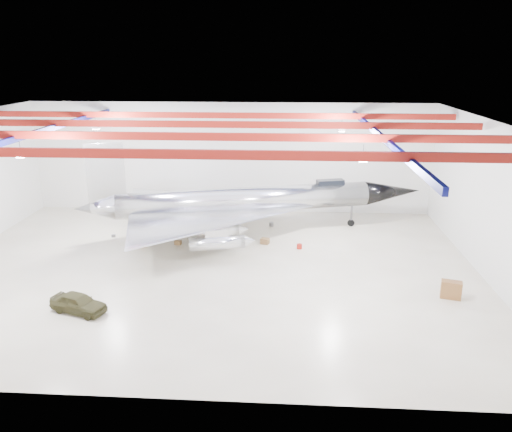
{
  "coord_description": "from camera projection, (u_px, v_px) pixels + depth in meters",
  "views": [
    {
      "loc": [
        5.72,
        -34.22,
        15.19
      ],
      "look_at": [
        3.42,
        2.0,
        3.6
      ],
      "focal_mm": 35.0,
      "sensor_mm": 36.0,
      "label": 1
    }
  ],
  "objects": [
    {
      "name": "ceiling_structure",
      "position": [
        205.0,
        131.0,
        34.36
      ],
      "size": [
        39.5,
        29.5,
        1.08
      ],
      "color": "maroon",
      "rests_on": "ceiling"
    },
    {
      "name": "jet_aircraft",
      "position": [
        245.0,
        203.0,
        44.22
      ],
      "size": [
        30.77,
        21.85,
        8.54
      ],
      "rotation": [
        0.0,
        0.0,
        0.26
      ],
      "color": "silver",
      "rests_on": "floor"
    },
    {
      "name": "floor",
      "position": [
        209.0,
        269.0,
        37.5
      ],
      "size": [
        40.0,
        40.0,
        0.0
      ],
      "primitive_type": "plane",
      "color": "#BAAF94",
      "rests_on": "ground"
    },
    {
      "name": "spares_box",
      "position": [
        271.0,
        224.0,
        46.89
      ],
      "size": [
        0.54,
        0.54,
        0.37
      ],
      "primitive_type": "cylinder",
      "rotation": [
        0.0,
        0.0,
        -0.43
      ],
      "color": "#59595B",
      "rests_on": "floor"
    },
    {
      "name": "parts_bin",
      "position": [
        265.0,
        241.0,
        42.45
      ],
      "size": [
        0.82,
        0.74,
        0.48
      ],
      "primitive_type": "cube",
      "rotation": [
        0.0,
        0.0,
        -0.32
      ],
      "color": "olive",
      "rests_on": "floor"
    },
    {
      "name": "desk",
      "position": [
        451.0,
        290.0,
        32.76
      ],
      "size": [
        1.43,
        0.98,
        1.2
      ],
      "primitive_type": "cube",
      "rotation": [
        0.0,
        0.0,
        -0.27
      ],
      "color": "brown",
      "rests_on": "floor"
    },
    {
      "name": "oil_barrel",
      "position": [
        178.0,
        243.0,
        42.27
      ],
      "size": [
        0.62,
        0.55,
        0.36
      ],
      "primitive_type": "cube",
      "rotation": [
        0.0,
        0.0,
        -0.3
      ],
      "color": "olive",
      "rests_on": "floor"
    },
    {
      "name": "crate_small",
      "position": [
        114.0,
        236.0,
        44.06
      ],
      "size": [
        0.36,
        0.31,
        0.23
      ],
      "primitive_type": "cube",
      "rotation": [
        0.0,
        0.0,
        0.16
      ],
      "color": "#59595B",
      "rests_on": "floor"
    },
    {
      "name": "wall_right",
      "position": [
        492.0,
        203.0,
        34.62
      ],
      "size": [
        0.0,
        30.0,
        30.0
      ],
      "primitive_type": "plane",
      "rotation": [
        1.57,
        0.0,
        -1.57
      ],
      "color": "silver",
      "rests_on": "floor"
    },
    {
      "name": "jeep",
      "position": [
        78.0,
        303.0,
        30.95
      ],
      "size": [
        3.95,
        2.56,
        1.25
      ],
      "primitive_type": "imported",
      "rotation": [
        0.0,
        0.0,
        1.25
      ],
      "color": "#3A371D",
      "rests_on": "floor"
    },
    {
      "name": "toolbox_red",
      "position": [
        171.0,
        235.0,
        44.29
      ],
      "size": [
        0.48,
        0.42,
        0.28
      ],
      "primitive_type": "cube",
      "rotation": [
        0.0,
        0.0,
        0.3
      ],
      "color": "#A71A10",
      "rests_on": "floor"
    },
    {
      "name": "crate_ply",
      "position": [
        143.0,
        245.0,
        41.7
      ],
      "size": [
        0.49,
        0.4,
        0.32
      ],
      "primitive_type": "cube",
      "rotation": [
        0.0,
        0.0,
        0.09
      ],
      "color": "olive",
      "rests_on": "floor"
    },
    {
      "name": "tool_chest",
      "position": [
        299.0,
        246.0,
        41.37
      ],
      "size": [
        0.53,
        0.53,
        0.39
      ],
      "primitive_type": "cylinder",
      "rotation": [
        0.0,
        0.0,
        0.26
      ],
      "color": "#A71A10",
      "rests_on": "floor"
    },
    {
      "name": "wall_back",
      "position": [
        230.0,
        158.0,
        50.09
      ],
      "size": [
        40.0,
        0.0,
        40.0
      ],
      "primitive_type": "plane",
      "rotation": [
        1.57,
        0.0,
        0.0
      ],
      "color": "silver",
      "rests_on": "floor"
    },
    {
      "name": "ceiling",
      "position": [
        204.0,
        121.0,
        34.15
      ],
      "size": [
        40.0,
        40.0,
        0.0
      ],
      "primitive_type": "plane",
      "rotation": [
        3.14,
        0.0,
        0.0
      ],
      "color": "#0A0F38",
      "rests_on": "wall_back"
    }
  ]
}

